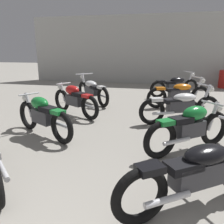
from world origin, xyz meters
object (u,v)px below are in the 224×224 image
(motorcycle_right_row_2, at_px, (190,127))
(motorcycle_right_row_5, at_px, (175,85))
(motorcycle_right_row_4, at_px, (179,93))
(motorcycle_left_row_3, at_px, (75,99))
(motorcycle_left_row_2, at_px, (43,115))
(motorcycle_right_row_1, at_px, (199,172))
(motorcycle_left_row_4, at_px, (92,90))
(motorcycle_right_row_3, at_px, (181,106))

(motorcycle_right_row_2, distance_m, motorcycle_right_row_5, 5.17)
(motorcycle_right_row_4, height_order, motorcycle_right_row_5, same)
(motorcycle_left_row_3, distance_m, motorcycle_right_row_4, 3.35)
(motorcycle_left_row_2, height_order, motorcycle_right_row_2, same)
(motorcycle_right_row_1, xyz_separation_m, motorcycle_right_row_2, (0.06, 1.59, 0.01))
(motorcycle_right_row_1, xyz_separation_m, motorcycle_right_row_5, (-0.00, 6.75, 0.00))
(motorcycle_left_row_3, bearing_deg, motorcycle_right_row_5, 49.65)
(motorcycle_left_row_3, distance_m, motorcycle_right_row_2, 3.43)
(motorcycle_left_row_3, height_order, motorcycle_right_row_4, motorcycle_right_row_4)
(motorcycle_left_row_2, height_order, motorcycle_left_row_3, same)
(motorcycle_right_row_1, height_order, motorcycle_right_row_2, motorcycle_right_row_1)
(motorcycle_right_row_2, bearing_deg, motorcycle_left_row_4, 130.47)
(motorcycle_right_row_2, relative_size, motorcycle_right_row_5, 0.84)
(motorcycle_left_row_3, xyz_separation_m, motorcycle_right_row_3, (2.87, -0.08, -0.01))
(motorcycle_left_row_4, height_order, motorcycle_right_row_5, same)
(motorcycle_left_row_2, relative_size, motorcycle_left_row_4, 1.10)
(motorcycle_right_row_4, bearing_deg, motorcycle_right_row_3, -91.90)
(motorcycle_right_row_2, bearing_deg, motorcycle_right_row_5, 90.66)
(motorcycle_left_row_3, relative_size, motorcycle_right_row_3, 0.85)
(motorcycle_left_row_2, bearing_deg, motorcycle_right_row_1, -30.45)
(motorcycle_right_row_1, bearing_deg, motorcycle_left_row_4, 119.75)
(motorcycle_left_row_2, bearing_deg, motorcycle_right_row_3, 28.40)
(motorcycle_left_row_3, height_order, motorcycle_left_row_4, motorcycle_left_row_4)
(motorcycle_left_row_4, bearing_deg, motorcycle_right_row_4, -0.01)
(motorcycle_left_row_2, xyz_separation_m, motorcycle_left_row_3, (0.06, 1.66, 0.00))
(motorcycle_left_row_2, bearing_deg, motorcycle_right_row_2, -2.53)
(motorcycle_left_row_4, distance_m, motorcycle_right_row_4, 2.93)
(motorcycle_left_row_2, height_order, motorcycle_right_row_1, motorcycle_right_row_1)
(motorcycle_left_row_2, height_order, motorcycle_right_row_4, motorcycle_right_row_4)
(motorcycle_right_row_4, distance_m, motorcycle_right_row_5, 1.74)
(motorcycle_right_row_3, distance_m, motorcycle_right_row_4, 1.71)
(motorcycle_right_row_2, bearing_deg, motorcycle_right_row_1, -92.04)
(motorcycle_left_row_3, xyz_separation_m, motorcycle_right_row_5, (2.86, 3.37, -0.01))
(motorcycle_right_row_1, bearing_deg, motorcycle_right_row_4, 89.28)
(motorcycle_left_row_4, distance_m, motorcycle_right_row_2, 4.50)
(motorcycle_left_row_2, distance_m, motorcycle_left_row_4, 3.29)
(motorcycle_left_row_3, xyz_separation_m, motorcycle_right_row_1, (2.87, -3.38, -0.01))
(motorcycle_left_row_2, height_order, motorcycle_left_row_4, motorcycle_left_row_4)
(motorcycle_right_row_4, relative_size, motorcycle_right_row_5, 1.06)
(motorcycle_left_row_2, distance_m, motorcycle_left_row_3, 1.66)
(motorcycle_right_row_3, relative_size, motorcycle_right_row_5, 1.07)
(motorcycle_left_row_3, height_order, motorcycle_right_row_5, motorcycle_right_row_5)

